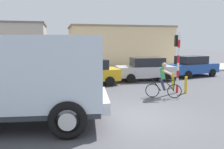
% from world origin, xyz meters
% --- Properties ---
extents(ground_plane, '(120.00, 120.00, 0.00)m').
position_xyz_m(ground_plane, '(0.00, 0.00, 0.00)').
color(ground_plane, '#4C4C51').
extents(sidewalk_far, '(80.00, 5.00, 0.16)m').
position_xyz_m(sidewalk_far, '(0.00, 12.78, 0.08)').
color(sidewalk_far, '#ADADA8').
rests_on(sidewalk_far, ground).
extents(truck_foreground, '(5.69, 3.33, 2.90)m').
position_xyz_m(truck_foreground, '(-3.94, -0.03, 1.67)').
color(truck_foreground, silver).
rests_on(truck_foreground, ground).
extents(cyclist, '(1.61, 0.77, 1.72)m').
position_xyz_m(cyclist, '(2.20, 2.29, 0.86)').
color(cyclist, black).
rests_on(cyclist, ground).
extents(traffic_light_pole, '(0.24, 0.43, 3.20)m').
position_xyz_m(traffic_light_pole, '(3.43, 3.21, 2.07)').
color(traffic_light_pole, red).
rests_on(traffic_light_pole, ground).
extents(car_red_near, '(4.27, 2.52, 1.60)m').
position_xyz_m(car_red_near, '(7.48, 8.12, 0.82)').
color(car_red_near, '#234C9E').
rests_on(car_red_near, ground).
extents(car_white_mid, '(4.10, 2.06, 1.60)m').
position_xyz_m(car_white_mid, '(3.26, 7.27, 0.82)').
color(car_white_mid, '#B7B7BC').
rests_on(car_white_mid, ground).
extents(car_far_side, '(4.13, 2.14, 1.60)m').
position_xyz_m(car_far_side, '(-0.95, 6.44, 0.82)').
color(car_far_side, gold).
rests_on(car_far_side, ground).
extents(bollard_near, '(0.14, 0.14, 0.90)m').
position_xyz_m(bollard_near, '(3.80, 2.91, 0.45)').
color(bollard_near, gold).
rests_on(bollard_near, ground).
extents(bollard_far, '(0.14, 0.14, 0.90)m').
position_xyz_m(bollard_far, '(3.80, 4.31, 0.45)').
color(bollard_far, gold).
rests_on(bollard_far, ground).
extents(building_mid_block, '(11.51, 6.65, 4.41)m').
position_xyz_m(building_mid_block, '(4.39, 18.62, 2.21)').
color(building_mid_block, '#D1B284').
rests_on(building_mid_block, ground).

